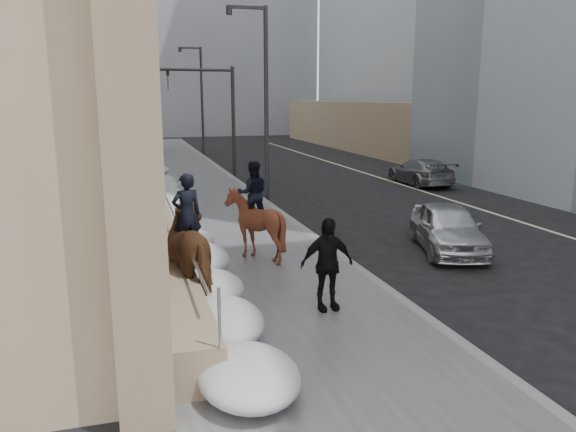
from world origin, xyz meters
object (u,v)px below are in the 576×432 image
at_px(mounted_horse_right, 254,219).
at_px(car_silver, 447,227).
at_px(pedestrian, 327,264).
at_px(mounted_horse_left, 197,250).
at_px(car_grey, 420,172).

xyz_separation_m(mounted_horse_right, car_silver, (5.59, -0.47, -0.49)).
distance_m(mounted_horse_right, pedestrian, 4.12).
bearing_deg(mounted_horse_right, mounted_horse_left, 64.66).
height_order(car_silver, car_grey, car_silver).
relative_size(mounted_horse_right, pedestrian, 1.36).
height_order(mounted_horse_right, car_silver, mounted_horse_right).
distance_m(mounted_horse_right, car_grey, 15.66).
height_order(mounted_horse_left, pedestrian, mounted_horse_left).
relative_size(car_silver, car_grey, 0.89).
bearing_deg(mounted_horse_left, car_silver, -175.77).
bearing_deg(mounted_horse_left, pedestrian, 140.64).
distance_m(mounted_horse_left, car_silver, 7.88).
bearing_deg(mounted_horse_right, pedestrian, 105.64).
distance_m(mounted_horse_right, car_silver, 5.64).
relative_size(pedestrian, car_grey, 0.42).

